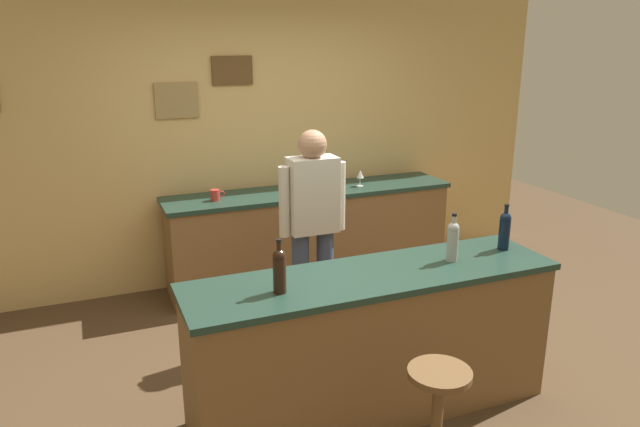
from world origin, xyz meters
TOP-DOWN VIEW (x-y plane):
  - ground_plane at (0.00, 0.00)m, footprint 10.00×10.00m
  - back_wall at (-0.01, 2.03)m, footprint 6.00×0.09m
  - bar_counter at (0.00, -0.40)m, footprint 2.27×0.60m
  - side_counter at (0.40, 1.65)m, footprint 2.68×0.56m
  - bartender at (0.02, 0.63)m, footprint 0.52×0.21m
  - bar_stool at (0.00, -1.12)m, footprint 0.32×0.32m
  - wine_bottle_a at (-0.60, -0.45)m, footprint 0.07×0.07m
  - wine_bottle_b at (0.54, -0.40)m, footprint 0.07×0.07m
  - wine_bottle_c at (0.97, -0.35)m, footprint 0.07×0.07m
  - wine_glass_a at (0.55, 1.67)m, footprint 0.07×0.07m
  - wine_glass_b at (0.66, 1.62)m, footprint 0.07×0.07m
  - wine_glass_c at (0.88, 1.60)m, footprint 0.07×0.07m
  - coffee_mug at (-0.48, 1.62)m, footprint 0.12×0.08m

SIDE VIEW (x-z plane):
  - ground_plane at x=0.00m, z-range 0.00..0.00m
  - side_counter at x=0.40m, z-range 0.00..0.90m
  - bar_stool at x=0.00m, z-range 0.12..0.80m
  - bar_counter at x=0.00m, z-range 0.00..0.92m
  - bartender at x=0.02m, z-range 0.13..1.75m
  - coffee_mug at x=-0.48m, z-range 0.90..1.00m
  - wine_glass_a at x=0.55m, z-range 0.93..1.09m
  - wine_glass_b at x=0.66m, z-range 0.93..1.09m
  - wine_glass_c at x=0.88m, z-range 0.93..1.09m
  - wine_bottle_a at x=-0.60m, z-range 0.90..1.21m
  - wine_bottle_b at x=0.54m, z-range 0.90..1.21m
  - wine_bottle_c at x=0.97m, z-range 0.90..1.21m
  - back_wall at x=-0.01m, z-range 0.00..2.80m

